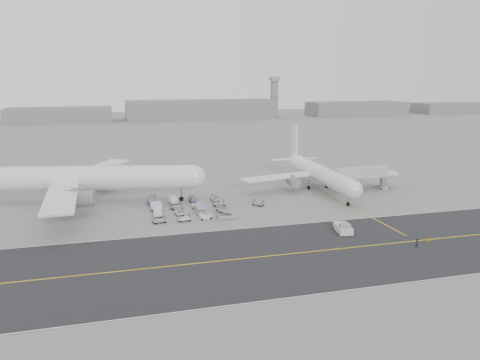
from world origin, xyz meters
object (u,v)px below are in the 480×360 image
object	(u,v)px
airliner_a	(81,178)
ground_crew_b	(428,240)
pushback_tug	(343,228)
airliner_b	(318,173)
control_tower	(274,96)
ground_crew_a	(417,243)
jet_bridge	(360,174)

from	to	relation	value
airliner_a	ground_crew_b	size ratio (longest dim) A/B	37.42
pushback_tug	airliner_b	bearing A→B (deg)	85.44
airliner_b	pushback_tug	world-z (taller)	airliner_b
control_tower	ground_crew_a	xyz separation A→B (m)	(-72.14, -286.22, -15.33)
ground_crew_b	airliner_a	bearing A→B (deg)	-41.02
jet_bridge	ground_crew_a	world-z (taller)	jet_bridge
ground_crew_a	airliner_b	bearing A→B (deg)	67.07
airliner_a	pushback_tug	xyz separation A→B (m)	(51.91, -38.07, -5.28)
control_tower	pushback_tug	bearing A→B (deg)	-106.42
jet_bridge	ground_crew_b	world-z (taller)	jet_bridge
airliner_a	ground_crew_b	distance (m)	80.31
airliner_b	ground_crew_b	bearing A→B (deg)	-87.25
control_tower	airliner_b	distance (m)	248.91
control_tower	pushback_tug	distance (m)	286.84
ground_crew_a	ground_crew_b	bearing A→B (deg)	-0.68
airliner_b	pushback_tug	distance (m)	37.97
airliner_a	ground_crew_b	world-z (taller)	airliner_a
pushback_tug	jet_bridge	distance (m)	37.68
jet_bridge	airliner_b	bearing A→B (deg)	151.40
control_tower	airliner_b	bearing A→B (deg)	-106.37
airliner_b	airliner_a	bearing A→B (deg)	179.77
airliner_b	pushback_tug	size ratio (longest dim) A/B	6.13
jet_bridge	ground_crew_a	bearing A→B (deg)	-107.56
jet_bridge	ground_crew_b	bearing A→B (deg)	-103.93
airliner_a	pushback_tug	distance (m)	64.59
control_tower	airliner_a	size ratio (longest dim) A/B	0.51
airliner_a	pushback_tug	world-z (taller)	airliner_a
control_tower	pushback_tug	xyz separation A→B (m)	(-80.97, -274.74, -15.38)
pushback_tug	jet_bridge	xyz separation A→B (m)	(20.88, 31.13, 3.77)
jet_bridge	ground_crew_b	distance (m)	42.62
jet_bridge	ground_crew_b	size ratio (longest dim) A/B	10.81
pushback_tug	control_tower	bearing A→B (deg)	85.81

